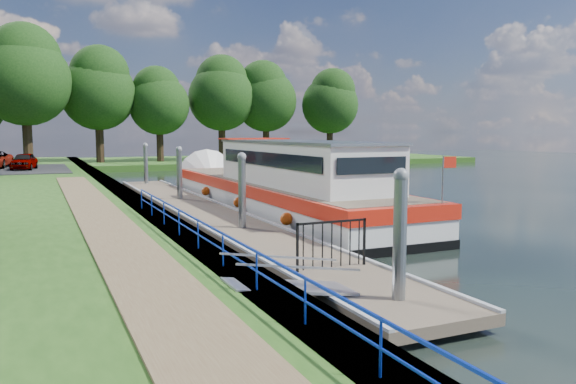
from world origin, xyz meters
name	(u,v)px	position (x,y,z in m)	size (l,w,h in m)	color
ground	(384,312)	(0.00, 0.00, 0.00)	(160.00, 160.00, 0.00)	black
bank_edge	(135,208)	(-2.55, 15.00, 0.39)	(1.10, 90.00, 0.78)	#473D2D
far_bank	(213,162)	(12.00, 52.00, 0.30)	(60.00, 18.00, 0.60)	#234915
footpath	(109,227)	(-4.40, 8.00, 0.80)	(1.60, 40.00, 0.05)	brown
blue_fence	(209,234)	(-2.75, 3.00, 1.31)	(0.04, 18.04, 0.72)	#0C2DBF
pontoon	(206,216)	(0.00, 13.00, 0.18)	(2.50, 30.00, 0.56)	brown
mooring_piles	(205,189)	(0.00, 13.00, 1.28)	(0.30, 27.30, 3.55)	gray
gangway	(290,286)	(-1.85, 0.50, 0.63)	(2.58, 1.00, 0.92)	#A5A8AD
gate_panel	(332,237)	(0.00, 2.20, 1.15)	(1.85, 0.05, 1.15)	black
barge	(272,187)	(3.60, 14.55, 1.09)	(4.36, 21.15, 4.78)	black
horizon_trees	(86,87)	(-1.61, 48.68, 7.95)	(54.38, 10.03, 12.87)	#332316
car_a	(24,161)	(-7.09, 37.05, 1.46)	(1.49, 3.69, 1.26)	#999999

